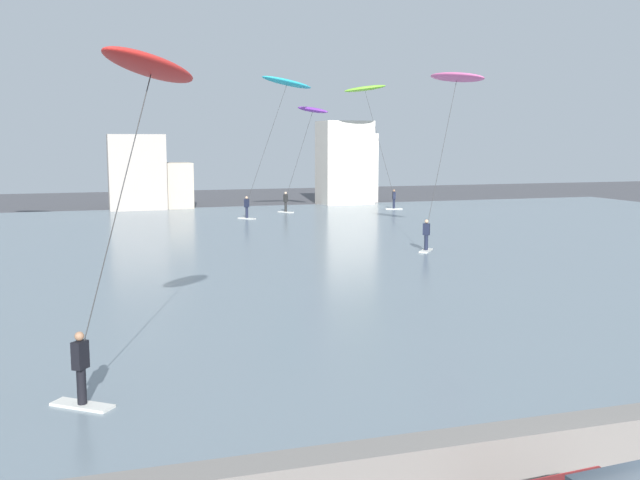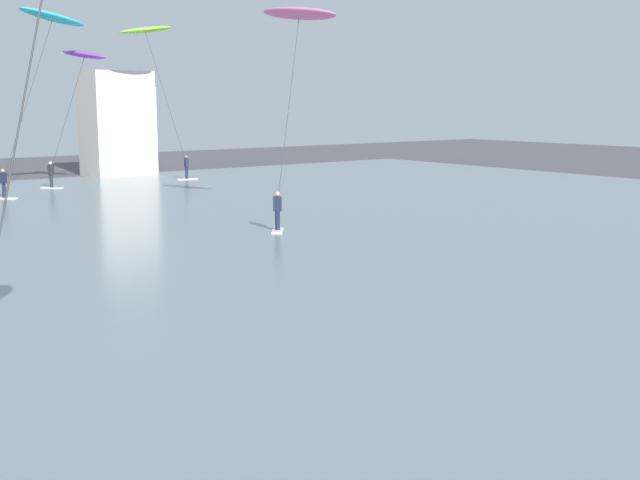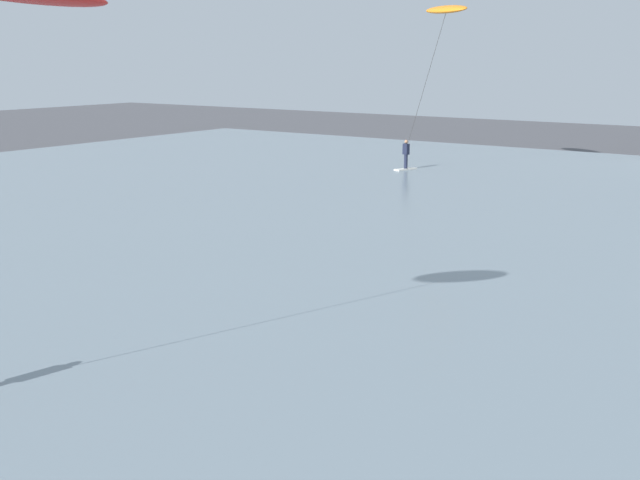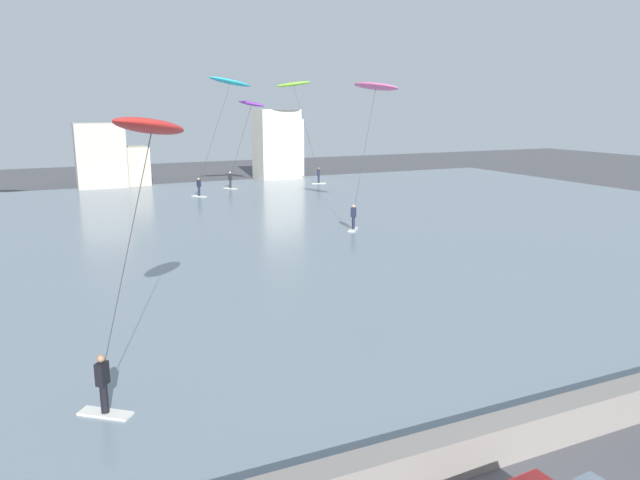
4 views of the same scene
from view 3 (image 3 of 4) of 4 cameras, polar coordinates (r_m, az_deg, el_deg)
name	(u,v)px [view 3 (image 3 of 4)]	position (r m, az deg, el deg)	size (l,w,h in m)	color
kitesurfer_orange	(442,23)	(45.74, 8.41, 14.51)	(4.04, 2.53, 8.92)	silver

